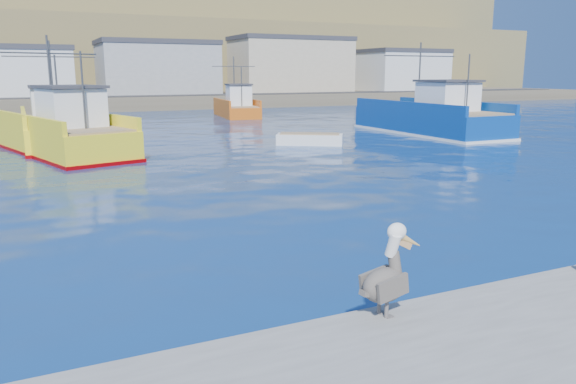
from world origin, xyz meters
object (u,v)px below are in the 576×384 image
Objects in this scene: trawler_yellow_a at (64,134)px; pelican at (387,277)px; trawler_blue at (431,118)px; boat_orange at (237,107)px; skiff_far at (421,114)px; trawler_yellow_b at (57,128)px; skiff_mid at (310,140)px.

trawler_yellow_a reaches higher than pelican.
trawler_blue is 22.78m from boat_orange.
trawler_blue reaches higher than trawler_yellow_a.
skiff_far is 2.56× the size of pelican.
skiff_far is at bearing 20.53° from trawler_yellow_a.
boat_orange reaches higher than pelican.
trawler_yellow_a is at bearing -88.69° from trawler_yellow_b.
skiff_far is at bearing 50.98° from pelican.
trawler_yellow_a is 3.01× the size of skiff_mid.
trawler_yellow_b is 15.92m from skiff_mid.
trawler_yellow_b is 1.30× the size of boat_orange.
trawler_blue is at bearing -126.08° from skiff_far.
skiff_mid is at bearing -9.27° from trawler_yellow_a.
trawler_yellow_a is 27.91m from boat_orange.
pelican is at bearing -130.45° from trawler_blue.
pelican is at bearing -83.08° from trawler_yellow_a.
boat_orange is at bearing 72.70° from pelican.
trawler_yellow_b is 24.88m from boat_orange.
pelican reaches higher than skiff_far.
trawler_yellow_b is 31.03m from pelican.
trawler_yellow_b is 2.72× the size of skiff_mid.
boat_orange is at bearing 109.32° from trawler_blue.
trawler_blue is 3.35× the size of skiff_far.
skiff_far is at bearing 36.45° from skiff_mid.
boat_orange is (18.11, 21.23, -0.05)m from trawler_yellow_a.
trawler_yellow_b is at bearing -165.79° from skiff_far.
trawler_yellow_a is 8.16× the size of pelican.
boat_orange is (18.21, 16.95, -0.01)m from trawler_yellow_b.
trawler_yellow_b is at bearing 96.15° from pelican.
pelican is at bearing -129.02° from skiff_far.
pelican is (-14.89, -47.80, 0.13)m from boat_orange.
skiff_far is (9.89, 13.58, -0.89)m from trawler_blue.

